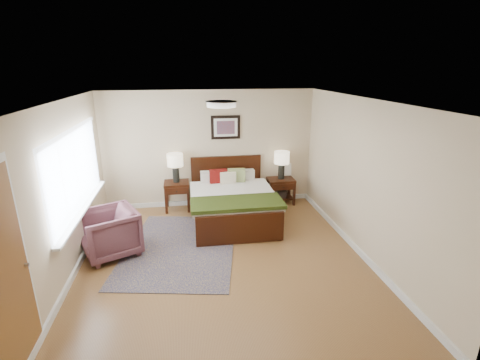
{
  "coord_description": "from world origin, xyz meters",
  "views": [
    {
      "loc": [
        -0.52,
        -4.82,
        2.96
      ],
      "look_at": [
        0.41,
        0.9,
        1.05
      ],
      "focal_mm": 26.0,
      "sensor_mm": 36.0,
      "label": 1
    }
  ],
  "objects": [
    {
      "name": "front_wall",
      "position": [
        0.0,
        -2.5,
        1.25
      ],
      "size": [
        4.5,
        0.04,
        2.5
      ],
      "primitive_type": "cube",
      "color": "#C8B391",
      "rests_on": "ground"
    },
    {
      "name": "wall_art",
      "position": [
        0.35,
        2.47,
        1.72
      ],
      "size": [
        0.62,
        0.05,
        0.5
      ],
      "color": "black",
      "rests_on": "back_wall"
    },
    {
      "name": "floor",
      "position": [
        0.0,
        0.0,
        0.0
      ],
      "size": [
        5.0,
        5.0,
        0.0
      ],
      "primitive_type": "plane",
      "color": "brown",
      "rests_on": "ground"
    },
    {
      "name": "bed",
      "position": [
        0.35,
        1.52,
        0.5
      ],
      "size": [
        1.66,
        1.99,
        1.07
      ],
      "color": "black",
      "rests_on": "ground"
    },
    {
      "name": "door",
      "position": [
        -2.23,
        -1.75,
        1.07
      ],
      "size": [
        0.06,
        1.0,
        2.18
      ],
      "color": "silver",
      "rests_on": "ground"
    },
    {
      "name": "ceiling",
      "position": [
        0.0,
        0.0,
        2.5
      ],
      "size": [
        4.5,
        5.0,
        0.02
      ],
      "primitive_type": "cube",
      "color": "white",
      "rests_on": "back_wall"
    },
    {
      "name": "armchair",
      "position": [
        -1.8,
        0.53,
        0.38
      ],
      "size": [
        1.11,
        1.1,
        0.77
      ],
      "primitive_type": "imported",
      "rotation": [
        0.0,
        0.0,
        -1.13
      ],
      "color": "brown",
      "rests_on": "ground"
    },
    {
      "name": "rug_persian",
      "position": [
        -0.68,
        0.55,
        0.01
      ],
      "size": [
        2.23,
        2.82,
        0.01
      ],
      "primitive_type": "cube",
      "rotation": [
        0.0,
        0.0,
        -0.19
      ],
      "color": "#0D1043",
      "rests_on": "ground"
    },
    {
      "name": "lamp_left",
      "position": [
        -0.74,
        2.27,
        1.05
      ],
      "size": [
        0.33,
        0.33,
        0.61
      ],
      "color": "black",
      "rests_on": "nightstand_left"
    },
    {
      "name": "left_wall",
      "position": [
        -2.25,
        0.0,
        1.25
      ],
      "size": [
        0.04,
        5.0,
        2.5
      ],
      "primitive_type": "cube",
      "color": "#C8B391",
      "rests_on": "ground"
    },
    {
      "name": "nightstand_left",
      "position": [
        -0.74,
        2.25,
        0.5
      ],
      "size": [
        0.52,
        0.47,
        0.62
      ],
      "color": "black",
      "rests_on": "ground"
    },
    {
      "name": "nightstand_right",
      "position": [
        1.55,
        2.26,
        0.35
      ],
      "size": [
        0.58,
        0.43,
        0.57
      ],
      "color": "black",
      "rests_on": "ground"
    },
    {
      "name": "lamp_right",
      "position": [
        1.55,
        2.27,
        1.0
      ],
      "size": [
        0.33,
        0.33,
        0.61
      ],
      "color": "black",
      "rests_on": "nightstand_right"
    },
    {
      "name": "back_wall",
      "position": [
        0.0,
        2.5,
        1.25
      ],
      "size": [
        4.5,
        0.04,
        2.5
      ],
      "primitive_type": "cube",
      "color": "#C8B391",
      "rests_on": "ground"
    },
    {
      "name": "right_wall",
      "position": [
        2.25,
        0.0,
        1.25
      ],
      "size": [
        0.04,
        5.0,
        2.5
      ],
      "primitive_type": "cube",
      "color": "#C8B391",
      "rests_on": "ground"
    },
    {
      "name": "window",
      "position": [
        -2.2,
        0.7,
        1.38
      ],
      "size": [
        0.11,
        2.72,
        1.32
      ],
      "color": "silver",
      "rests_on": "left_wall"
    },
    {
      "name": "rug_navy",
      "position": [
        0.9,
        1.8,
        0.01
      ],
      "size": [
        0.76,
        1.1,
        0.01
      ],
      "primitive_type": "cube",
      "rotation": [
        0.0,
        0.0,
        -0.04
      ],
      "color": "black",
      "rests_on": "ground"
    },
    {
      "name": "ceil_fixture",
      "position": [
        0.0,
        0.0,
        2.47
      ],
      "size": [
        0.44,
        0.44,
        0.08
      ],
      "color": "white",
      "rests_on": "ceiling"
    }
  ]
}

